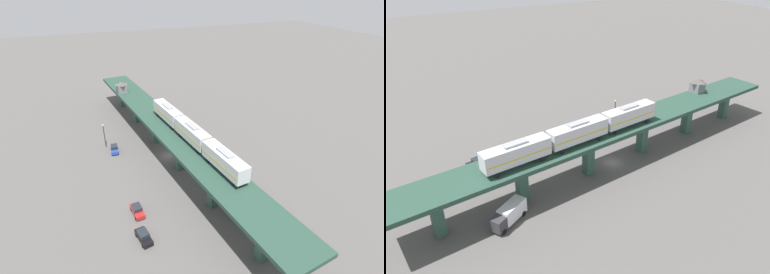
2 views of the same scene
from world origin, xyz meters
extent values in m
plane|color=#514F4C|center=(0.00, 0.00, 0.00)|extent=(400.00, 400.00, 0.00)
cube|color=#244135|center=(0.00, 0.00, 8.08)|extent=(20.98, 92.28, 0.80)
cube|color=#2D5142|center=(5.30, -38.13, 3.84)|extent=(2.03, 2.03, 7.68)
cube|color=#2D5142|center=(3.23, -23.28, 3.84)|extent=(2.03, 2.03, 7.68)
cube|color=#2D5142|center=(1.17, -8.42, 3.84)|extent=(2.03, 2.03, 7.68)
cube|color=#2D5142|center=(-0.89, 6.44, 3.84)|extent=(2.03, 2.03, 7.68)
cube|color=#2D5142|center=(-2.96, 21.30, 3.84)|extent=(2.03, 2.03, 7.68)
cube|color=#2D5142|center=(-5.02, 36.15, 3.84)|extent=(2.03, 2.03, 7.68)
cube|color=silver|center=(-1.05, -2.65, 11.02)|extent=(4.42, 12.27, 3.10)
cube|color=gold|center=(-1.05, -2.65, 10.72)|extent=(4.43, 12.04, 0.24)
cube|color=gray|center=(-1.05, -2.65, 12.75)|extent=(1.96, 4.35, 0.36)
cylinder|color=black|center=(-1.65, -6.97, 8.90)|extent=(0.33, 0.86, 0.84)
cylinder|color=black|center=(0.71, -6.65, 8.90)|extent=(0.33, 0.86, 0.84)
cylinder|color=black|center=(-2.80, 1.35, 8.90)|extent=(0.33, 0.86, 0.84)
cylinder|color=black|center=(-0.44, 1.67, 8.90)|extent=(0.33, 0.86, 0.84)
cube|color=silver|center=(-2.78, 9.83, 11.02)|extent=(4.42, 12.27, 3.10)
cube|color=gold|center=(-2.78, 9.83, 10.72)|extent=(4.43, 12.04, 0.24)
cube|color=gray|center=(-2.78, 9.83, 12.75)|extent=(1.96, 4.35, 0.36)
cylinder|color=black|center=(-3.38, 5.51, 8.90)|extent=(0.33, 0.86, 0.84)
cylinder|color=black|center=(-1.02, 5.83, 8.90)|extent=(0.33, 0.86, 0.84)
cylinder|color=black|center=(-4.54, 13.83, 8.90)|extent=(0.33, 0.86, 0.84)
cylinder|color=black|center=(-2.18, 14.15, 8.90)|extent=(0.33, 0.86, 0.84)
cube|color=silver|center=(-4.51, 22.31, 11.02)|extent=(4.42, 12.27, 3.10)
cube|color=gold|center=(-4.51, 22.31, 10.72)|extent=(4.43, 12.04, 0.24)
cube|color=gray|center=(-4.51, 22.31, 12.75)|extent=(1.96, 4.35, 0.36)
cylinder|color=black|center=(-5.11, 17.99, 8.90)|extent=(0.33, 0.86, 0.84)
cylinder|color=black|center=(-2.76, 18.31, 8.90)|extent=(0.33, 0.86, 0.84)
cylinder|color=black|center=(-6.27, 26.31, 8.90)|extent=(0.33, 0.86, 0.84)
cylinder|color=black|center=(-3.91, 26.63, 8.90)|extent=(0.33, 0.86, 0.84)
cube|color=slate|center=(6.39, -28.54, 9.73)|extent=(3.16, 3.16, 2.50)
pyramid|color=#4C4742|center=(6.39, -28.54, 11.43)|extent=(3.63, 3.63, 0.90)
cube|color=#233D93|center=(12.80, -6.92, 0.73)|extent=(2.09, 4.51, 0.80)
cube|color=#1E2328|center=(12.79, -7.07, 1.51)|extent=(1.78, 2.31, 0.76)
cylinder|color=black|center=(11.85, -8.29, 0.33)|extent=(0.28, 0.67, 0.66)
cylinder|color=black|center=(13.56, -8.40, 0.33)|extent=(0.28, 0.67, 0.66)
cylinder|color=black|center=(12.05, -5.43, 0.33)|extent=(0.28, 0.67, 0.66)
cylinder|color=black|center=(13.75, -5.55, 0.33)|extent=(0.28, 0.67, 0.66)
cube|color=#AD1E1E|center=(12.02, 18.50, 0.73)|extent=(2.28, 4.57, 0.80)
cube|color=#1E2328|center=(12.04, 18.36, 1.51)|extent=(1.88, 2.37, 0.76)
cylinder|color=black|center=(11.33, 16.99, 0.33)|extent=(0.31, 0.68, 0.66)
cylinder|color=black|center=(13.03, 17.18, 0.33)|extent=(0.31, 0.68, 0.66)
cylinder|color=black|center=(11.01, 19.83, 0.33)|extent=(0.31, 0.68, 0.66)
cylinder|color=black|center=(12.71, 20.02, 0.33)|extent=(0.31, 0.68, 0.66)
cube|color=black|center=(12.34, 25.48, 0.73)|extent=(2.62, 4.66, 0.80)
cube|color=#1E2328|center=(12.37, 25.34, 1.51)|extent=(2.03, 2.48, 0.76)
cylinder|color=black|center=(11.78, 23.92, 0.33)|extent=(0.36, 0.69, 0.66)
cylinder|color=black|center=(13.46, 24.25, 0.33)|extent=(0.36, 0.69, 0.66)
cylinder|color=black|center=(11.23, 26.72, 0.33)|extent=(0.36, 0.69, 0.66)
cylinder|color=black|center=(12.90, 27.05, 0.33)|extent=(0.36, 0.69, 0.66)
cube|color=#333338|center=(-9.01, 27.78, 1.65)|extent=(2.93, 2.87, 2.30)
cube|color=silver|center=(-7.08, 24.74, 1.85)|extent=(4.73, 5.62, 2.70)
cylinder|color=black|center=(-8.17, 28.31, 0.50)|extent=(0.83, 1.03, 1.00)
cylinder|color=black|center=(-9.85, 27.25, 0.50)|extent=(0.83, 1.03, 1.00)
cylinder|color=black|center=(-5.37, 23.97, 0.50)|extent=(0.83, 1.03, 1.00)
cylinder|color=black|center=(-7.12, 22.86, 0.50)|extent=(0.83, 1.03, 1.00)
cylinder|color=black|center=(14.66, -10.18, 3.25)|extent=(0.20, 0.20, 6.50)
sphere|color=beige|center=(14.66, -10.18, 6.72)|extent=(0.44, 0.44, 0.44)
camera|label=1|loc=(17.95, 63.91, 41.58)|focal=28.00mm
camera|label=2|loc=(-55.69, 38.70, 42.18)|focal=35.00mm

